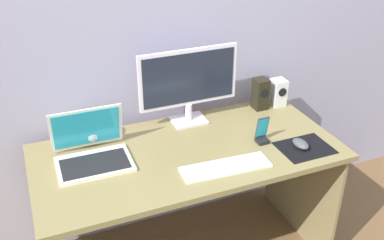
{
  "coord_description": "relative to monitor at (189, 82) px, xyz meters",
  "views": [
    {
      "loc": [
        -0.65,
        -1.65,
        1.85
      ],
      "look_at": [
        0.01,
        -0.02,
        0.88
      ],
      "focal_mm": 41.42,
      "sensor_mm": 36.0,
      "label": 1
    }
  ],
  "objects": [
    {
      "name": "wall_back",
      "position": [
        -0.11,
        0.15,
        0.31
      ],
      "size": [
        6.0,
        0.04,
        2.5
      ],
      "primitive_type": "cube",
      "color": "#A49EB9",
      "rests_on": "ground_plane"
    },
    {
      "name": "desk",
      "position": [
        -0.11,
        -0.26,
        -0.37
      ],
      "size": [
        1.45,
        0.7,
        0.71
      ],
      "color": "olive",
      "rests_on": "ground_plane"
    },
    {
      "name": "monitor",
      "position": [
        0.0,
        0.0,
        0.0
      ],
      "size": [
        0.53,
        0.14,
        0.4
      ],
      "color": "white",
      "rests_on": "desk"
    },
    {
      "name": "speaker_right",
      "position": [
        0.54,
        -0.01,
        -0.15
      ],
      "size": [
        0.08,
        0.09,
        0.15
      ],
      "color": "white",
      "rests_on": "desk"
    },
    {
      "name": "speaker_near_monitor",
      "position": [
        0.43,
        -0.01,
        -0.14
      ],
      "size": [
        0.07,
        0.08,
        0.18
      ],
      "color": "black",
      "rests_on": "desk"
    },
    {
      "name": "laptop",
      "position": [
        -0.55,
        -0.18,
        -0.18
      ],
      "size": [
        0.34,
        0.28,
        0.23
      ],
      "color": "white",
      "rests_on": "desk"
    },
    {
      "name": "fishbowl",
      "position": [
        -0.52,
        -0.01,
        -0.15
      ],
      "size": [
        0.15,
        0.15,
        0.15
      ],
      "primitive_type": "sphere",
      "color": "silver",
      "rests_on": "desk"
    },
    {
      "name": "keyboard_external",
      "position": [
        -0.01,
        -0.46,
        -0.22
      ],
      "size": [
        0.42,
        0.15,
        0.01
      ],
      "primitive_type": "cube",
      "rotation": [
        0.0,
        0.0,
        -0.06
      ],
      "color": "white",
      "rests_on": "desk"
    },
    {
      "name": "mousepad",
      "position": [
        0.42,
        -0.46,
        -0.23
      ],
      "size": [
        0.25,
        0.2,
        0.0
      ],
      "primitive_type": "cube",
      "color": "black",
      "rests_on": "desk"
    },
    {
      "name": "mouse",
      "position": [
        0.4,
        -0.45,
        -0.21
      ],
      "size": [
        0.07,
        0.1,
        0.04
      ],
      "primitive_type": "ellipsoid",
      "rotation": [
        0.0,
        0.0,
        0.06
      ],
      "color": "#4A4D4E",
      "rests_on": "mousepad"
    },
    {
      "name": "phone_in_dock",
      "position": [
        0.25,
        -0.33,
        -0.18
      ],
      "size": [
        0.06,
        0.05,
        0.14
      ],
      "color": "black",
      "rests_on": "desk"
    }
  ]
}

